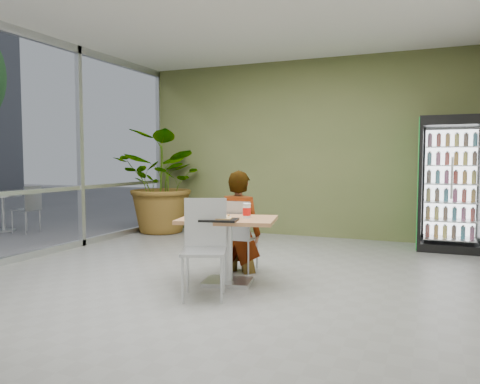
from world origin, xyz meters
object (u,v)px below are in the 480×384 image
cafeteria_tray (219,220)px  beverage_fridge (451,184)px  dining_table (228,237)px  chair_near (205,239)px  chair_far (238,230)px  soda_cup (247,211)px  potted_plant (165,182)px  seated_woman (239,233)px

cafeteria_tray → beverage_fridge: beverage_fridge is taller
dining_table → chair_near: chair_near is taller
chair_far → chair_near: 1.05m
dining_table → soda_cup: soda_cup is taller
chair_far → potted_plant: 3.49m
chair_far → seated_woman: 0.06m
chair_far → potted_plant: bearing=-45.1°
chair_near → beverage_fridge: beverage_fridge is taller
seated_woman → soda_cup: seated_woman is taller
chair_near → seated_woman: (-0.07, 1.09, -0.10)m
chair_near → potted_plant: (-2.58, 3.43, 0.39)m
cafeteria_tray → beverage_fridge: size_ratio=0.19×
cafeteria_tray → seated_woman: bearing=99.0°
chair_far → seated_woman: size_ratio=0.57×
dining_table → chair_near: size_ratio=1.19×
potted_plant → beverage_fridge: bearing=2.0°
soda_cup → potted_plant: 4.03m
dining_table → chair_far: chair_far is taller
chair_near → chair_far: bearing=72.4°
soda_cup → beverage_fridge: beverage_fridge is taller
dining_table → beverage_fridge: (2.37, 3.11, 0.49)m
chair_far → cafeteria_tray: 0.87m
chair_near → seated_woman: bearing=72.3°
seated_woman → cafeteria_tray: seated_woman is taller
dining_table → beverage_fridge: 3.94m
chair_far → cafeteria_tray: (0.14, -0.83, 0.24)m
dining_table → potted_plant: potted_plant is taller
soda_cup → beverage_fridge: (2.17, 3.05, 0.20)m
dining_table → cafeteria_tray: cafeteria_tray is taller
seated_woman → potted_plant: bearing=-44.6°
chair_far → chair_near: (0.07, -1.04, 0.06)m
chair_near → soda_cup: size_ratio=6.01×
soda_cup → beverage_fridge: 3.74m
cafeteria_tray → chair_far: bearing=99.3°
seated_woman → potted_plant: (-2.50, 2.34, 0.49)m
cafeteria_tray → potted_plant: size_ratio=0.20×
potted_plant → chair_near: bearing=-53.1°
cafeteria_tray → chair_near: bearing=-107.2°
chair_far → soda_cup: 0.66m
seated_woman → cafeteria_tray: (0.14, -0.87, 0.28)m
chair_near → beverage_fridge: bearing=34.7°
chair_near → cafeteria_tray: 0.28m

